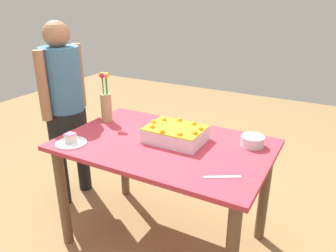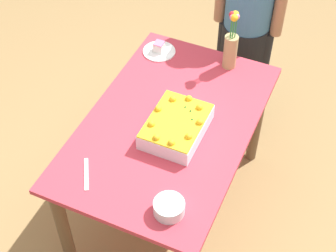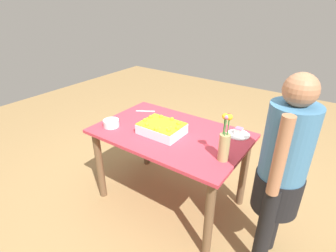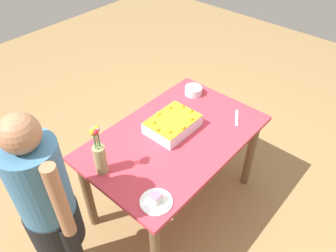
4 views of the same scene
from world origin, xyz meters
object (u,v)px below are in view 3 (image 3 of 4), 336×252
object	(u,v)px
person_standing	(282,168)
fruit_bowl	(111,123)
sheet_cake	(162,128)
serving_plate_with_slice	(238,133)
flower_vase	(225,142)
cake_knife	(145,111)

from	to	relation	value
person_standing	fruit_bowl	bearing A→B (deg)	4.34
sheet_cake	serving_plate_with_slice	world-z (taller)	sheet_cake
sheet_cake	flower_vase	distance (m)	0.63
serving_plate_with_slice	cake_knife	size ratio (longest dim) A/B	1.01
person_standing	sheet_cake	bearing A→B (deg)	-2.87
person_standing	cake_knife	bearing A→B (deg)	-13.25
sheet_cake	serving_plate_with_slice	distance (m)	0.67
serving_plate_with_slice	flower_vase	distance (m)	0.45
cake_knife	flower_vase	size ratio (longest dim) A/B	0.53
cake_knife	flower_vase	xyz separation A→B (m)	(1.05, -0.36, 0.15)
sheet_cake	cake_knife	world-z (taller)	sheet_cake
sheet_cake	fruit_bowl	size ratio (longest dim) A/B	2.58
sheet_cake	serving_plate_with_slice	size ratio (longest dim) A/B	1.88
serving_plate_with_slice	person_standing	xyz separation A→B (m)	(0.46, -0.41, 0.06)
flower_vase	person_standing	bearing A→B (deg)	2.90
sheet_cake	person_standing	distance (m)	1.02
cake_knife	person_standing	size ratio (longest dim) A/B	0.13
cake_knife	sheet_cake	bearing A→B (deg)	-64.96
serving_plate_with_slice	sheet_cake	bearing A→B (deg)	-147.61
cake_knife	fruit_bowl	world-z (taller)	fruit_bowl
flower_vase	fruit_bowl	distance (m)	1.09
serving_plate_with_slice	cake_knife	world-z (taller)	serving_plate_with_slice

